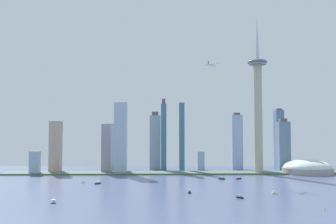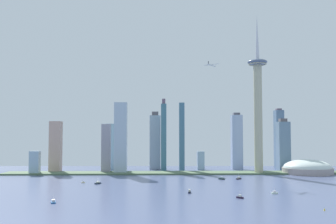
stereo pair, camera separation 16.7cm
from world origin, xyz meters
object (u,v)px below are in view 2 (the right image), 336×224
skyscraper_11 (56,147)px  skyscraper_3 (164,136)px  boat_6 (222,179)px  boat_7 (98,183)px  skyscraper_10 (279,139)px  skyscraper_1 (111,146)px  skyscraper_6 (121,138)px  skyscraper_9 (237,142)px  boat_4 (53,202)px  boat_0 (240,197)px  boat_1 (189,192)px  observation_tower (258,99)px  boat_3 (274,193)px  skyscraper_8 (283,146)px  skyscraper_7 (182,137)px  boat_5 (239,178)px  skyscraper_5 (201,160)px  boat_2 (83,182)px  skyscraper_0 (35,163)px  stadium_dome (307,169)px  airplane (212,65)px  skyscraper_4 (155,141)px  skyscraper_2 (106,148)px  channel_buoy_0 (324,209)px

skyscraper_11 → skyscraper_3: bearing=9.7°
boat_6 → boat_7: boat_7 is taller
boat_6 → skyscraper_10: bearing=-83.3°
skyscraper_1 → skyscraper_6: (32.12, -101.11, 21.45)m
skyscraper_9 → boat_4: size_ratio=8.35×
boat_0 → boat_1: (-62.08, 46.35, 0.15)m
observation_tower → boat_4: bearing=-135.8°
skyscraper_6 → boat_3: bearing=-49.2°
skyscraper_8 → boat_1: 409.33m
skyscraper_7 → skyscraper_8: (232.77, -6.01, -20.58)m
skyscraper_11 → boat_5: bearing=-19.5°
skyscraper_5 → boat_2: skyscraper_5 is taller
skyscraper_8 → boat_2: (-414.27, -210.80, -55.93)m
skyscraper_1 → boat_5: size_ratio=8.18×
skyscraper_7 → boat_6: size_ratio=13.70×
boat_4 → skyscraper_3: bearing=144.4°
skyscraper_5 → boat_3: (63.58, -367.56, -19.76)m
skyscraper_11 → boat_2: (96.28, -180.78, -54.43)m
skyscraper_1 → boat_4: skyscraper_1 is taller
skyscraper_0 → boat_4: size_ratio=3.00×
skyscraper_3 → boat_5: 233.43m
skyscraper_5 → skyscraper_10: skyscraper_10 is taller
skyscraper_5 → boat_7: 324.06m
stadium_dome → skyscraper_5: skyscraper_5 is taller
boat_2 → airplane: 336.28m
skyscraper_9 → boat_0: 421.03m
skyscraper_1 → skyscraper_10: skyscraper_10 is taller
boat_2 → observation_tower: bearing=9.9°
observation_tower → skyscraper_4: size_ratio=2.49×
observation_tower → boat_0: (-104.17, -303.02, -156.72)m
boat_7 → boat_0: bearing=77.9°
boat_7 → skyscraper_5: bearing=165.2°
observation_tower → boat_1: (-166.24, -256.67, -156.57)m
boat_3 → skyscraper_8: bearing=-122.0°
boat_2 → boat_4: 187.94m
boat_3 → boat_6: boat_3 is taller
skyscraper_8 → skyscraper_11: skyscraper_8 is taller
stadium_dome → skyscraper_5: 236.85m
skyscraper_6 → boat_5: size_ratio=11.44×
skyscraper_7 → boat_5: bearing=-60.4°
boat_5 → skyscraper_5: bearing=54.4°
skyscraper_2 → airplane: bearing=-18.7°
observation_tower → boat_5: observation_tower is taller
skyscraper_9 → channel_buoy_0: bearing=-90.4°
skyscraper_0 → boat_4: (129.19, -331.18, -22.66)m
channel_buoy_0 → skyscraper_11: bearing=133.8°
boat_3 → channel_buoy_0: 118.28m
skyscraper_0 → boat_4: bearing=-68.7°
skyscraper_0 → skyscraper_1: 185.68m
skyscraper_4 → skyscraper_7: 74.02m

